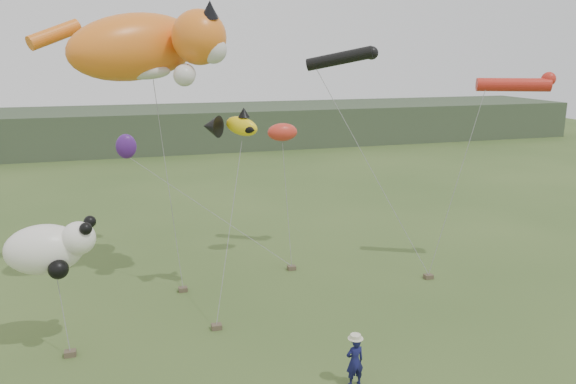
% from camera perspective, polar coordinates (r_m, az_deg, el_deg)
% --- Properties ---
extents(ground, '(120.00, 120.00, 0.00)m').
position_cam_1_polar(ground, '(18.71, 1.74, -16.99)').
color(ground, '#385123').
rests_on(ground, ground).
extents(headland, '(90.00, 13.00, 4.00)m').
position_cam_1_polar(headland, '(60.45, -14.49, 6.17)').
color(headland, '#2D3D28').
rests_on(headland, ground).
extents(festival_attendant, '(0.59, 0.41, 1.55)m').
position_cam_1_polar(festival_attendant, '(17.39, 6.80, -16.71)').
color(festival_attendant, '#121345').
rests_on(festival_attendant, ground).
extents(sandbag_anchors, '(14.93, 5.46, 0.19)m').
position_cam_1_polar(sandbag_anchors, '(22.82, -3.94, -10.76)').
color(sandbag_anchors, brown).
rests_on(sandbag_anchors, ground).
extents(cat_kite, '(7.36, 4.81, 3.27)m').
position_cam_1_polar(cat_kite, '(22.78, -13.87, 14.22)').
color(cat_kite, orange).
rests_on(cat_kite, ground).
extents(fish_kite, '(2.35, 1.53, 1.16)m').
position_cam_1_polar(fish_kite, '(21.22, -5.87, 6.74)').
color(fish_kite, yellow).
rests_on(fish_kite, ground).
extents(tube_kites, '(9.54, 5.52, 1.91)m').
position_cam_1_polar(tube_kites, '(25.60, 14.31, 11.89)').
color(tube_kites, black).
rests_on(tube_kites, ground).
extents(panda_kite, '(2.86, 1.85, 1.78)m').
position_cam_1_polar(panda_kite, '(19.58, -23.05, -5.28)').
color(panda_kite, white).
rests_on(panda_kite, ground).
extents(misc_kites, '(7.99, 4.82, 1.99)m').
position_cam_1_polar(misc_kites, '(26.69, -8.37, 5.34)').
color(misc_kites, red).
rests_on(misc_kites, ground).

